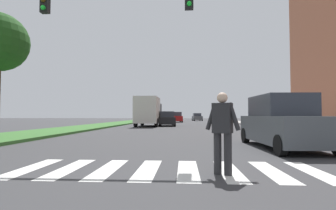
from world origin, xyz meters
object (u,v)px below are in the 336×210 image
at_px(sedan_far_horizon, 197,117).
at_px(pedestrian_performer, 222,129).
at_px(traffic_light_gantry, 44,23).
at_px(sedan_midblock, 167,119).
at_px(suv_crossing, 282,123).
at_px(sedan_distant, 177,117).
at_px(truck_box_delivery, 149,111).

bearing_deg(sedan_far_horizon, pedestrian_performer, -92.43).
bearing_deg(traffic_light_gantry, sedan_midblock, 81.99).
distance_m(traffic_light_gantry, sedan_midblock, 20.63).
bearing_deg(pedestrian_performer, traffic_light_gantry, 152.42).
bearing_deg(suv_crossing, sedan_midblock, 106.68).
height_order(sedan_distant, sedan_far_horizon, sedan_distant).
relative_size(sedan_midblock, sedan_far_horizon, 1.08).
xyz_separation_m(traffic_light_gantry, truck_box_delivery, (0.93, 19.04, -2.73)).
relative_size(sedan_distant, truck_box_delivery, 0.76).
height_order(sedan_midblock, sedan_far_horizon, same).
height_order(sedan_distant, truck_box_delivery, truck_box_delivery).
height_order(pedestrian_performer, sedan_distant, sedan_distant).
bearing_deg(truck_box_delivery, sedan_distant, 80.67).
bearing_deg(suv_crossing, traffic_light_gantry, -169.96).
height_order(sedan_far_horizon, truck_box_delivery, truck_box_delivery).
bearing_deg(traffic_light_gantry, suv_crossing, 10.04).
bearing_deg(sedan_far_horizon, truck_box_delivery, -103.79).
bearing_deg(pedestrian_performer, truck_box_delivery, 101.89).
xyz_separation_m(suv_crossing, sedan_far_horizon, (-0.78, 44.88, -0.17)).
distance_m(pedestrian_performer, suv_crossing, 5.24).
xyz_separation_m(pedestrian_performer, sedan_far_horizon, (2.09, 49.27, -0.18)).
xyz_separation_m(traffic_light_gantry, sedan_far_horizon, (7.64, 46.37, -3.61)).
distance_m(sedan_midblock, truck_box_delivery, 2.36).
height_order(traffic_light_gantry, sedan_distant, traffic_light_gantry).
bearing_deg(sedan_far_horizon, sedan_midblock, -100.37).
bearing_deg(pedestrian_performer, sedan_distant, 93.02).
height_order(suv_crossing, sedan_distant, suv_crossing).
bearing_deg(traffic_light_gantry, pedestrian_performer, -27.58).
xyz_separation_m(traffic_light_gantry, sedan_midblock, (2.83, 20.12, -3.61)).
bearing_deg(traffic_light_gantry, sedan_distant, 84.21).
bearing_deg(sedan_midblock, sedan_far_horizon, 79.63).
xyz_separation_m(traffic_light_gantry, suv_crossing, (8.41, 1.49, -3.43)).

